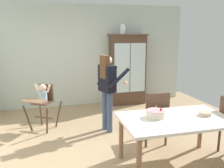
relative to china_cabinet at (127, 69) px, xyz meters
The scene contains 10 objects.
ground_plane 2.73m from the china_cabinet, 112.11° to the right, with size 6.24×6.24×0.00m, color tan.
wall_back 1.07m from the china_cabinet, 164.66° to the left, with size 5.32×0.06×2.70m, color beige.
china_cabinet is the anchor object (origin of this frame).
ceramic_vase 1.08m from the china_cabinet, behind, with size 0.13×0.13×0.27m.
high_chair_with_toddler 2.63m from the china_cabinet, 150.36° to the right, with size 0.80×0.84×0.95m.
adult_person 2.01m from the china_cabinet, 120.89° to the right, with size 0.62×0.61×1.53m.
dining_table 3.29m from the china_cabinet, 97.30° to the right, with size 1.62×1.01×0.74m.
birthday_cake 3.21m from the china_cabinet, 102.28° to the right, with size 0.28×0.28×0.19m.
serving_bowl 3.27m from the china_cabinet, 88.91° to the right, with size 0.18×0.18×0.06m, color #C6AD93.
dining_chair_far_side 2.61m from the china_cabinet, 98.85° to the right, with size 0.46×0.46×0.96m.
Camera 1 is at (-1.25, -3.77, 1.95)m, focal length 38.31 mm.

